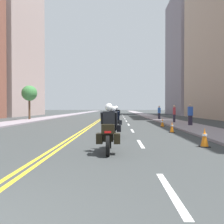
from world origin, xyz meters
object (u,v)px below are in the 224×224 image
(pedestrian_0, at_px, (159,113))
(pedestrian_1, at_px, (190,115))
(traffic_cone_1, at_px, (162,123))
(traffic_cone_0, at_px, (205,138))
(motorcycle_3, at_px, (113,117))
(motorcycle_2, at_px, (116,120))
(traffic_cone_2, at_px, (172,127))
(motorcycle_4, at_px, (114,116))
(street_tree_0, at_px, (29,94))
(motorcycle_1, at_px, (114,125))
(pedestrian_2, at_px, (174,114))
(motorcycle_0, at_px, (109,132))

(pedestrian_0, distance_m, pedestrian_1, 11.63)
(traffic_cone_1, bearing_deg, pedestrian_0, 82.00)
(traffic_cone_0, bearing_deg, motorcycle_3, 107.12)
(motorcycle_2, distance_m, motorcycle_3, 4.03)
(motorcycle_3, height_order, traffic_cone_0, motorcycle_3)
(traffic_cone_2, bearing_deg, pedestrian_1, 62.95)
(motorcycle_4, bearing_deg, traffic_cone_2, -74.94)
(motorcycle_3, bearing_deg, street_tree_0, 142.29)
(street_tree_0, bearing_deg, motorcycle_1, -59.34)
(motorcycle_2, distance_m, pedestrian_2, 8.53)
(pedestrian_1, relative_size, pedestrian_2, 1.03)
(pedestrian_0, bearing_deg, motorcycle_1, 82.96)
(motorcycle_3, distance_m, traffic_cone_1, 4.38)
(motorcycle_0, xyz_separation_m, traffic_cone_0, (3.61, 1.27, -0.32))
(motorcycle_2, distance_m, street_tree_0, 16.59)
(traffic_cone_0, distance_m, pedestrian_2, 14.81)
(motorcycle_0, relative_size, pedestrian_0, 1.30)
(pedestrian_0, bearing_deg, pedestrian_1, 101.46)
(pedestrian_1, bearing_deg, motorcycle_3, -25.02)
(traffic_cone_2, height_order, pedestrian_2, pedestrian_2)
(pedestrian_1, bearing_deg, traffic_cone_2, 53.52)
(motorcycle_1, height_order, traffic_cone_0, motorcycle_1)
(motorcycle_2, xyz_separation_m, traffic_cone_0, (3.43, -8.14, -0.29))
(motorcycle_1, bearing_deg, pedestrian_2, 66.20)
(traffic_cone_1, distance_m, pedestrian_0, 11.89)
(motorcycle_4, relative_size, traffic_cone_0, 3.07)
(motorcycle_3, bearing_deg, motorcycle_2, -83.62)
(pedestrian_0, relative_size, pedestrian_2, 0.99)
(motorcycle_1, bearing_deg, traffic_cone_1, 64.92)
(motorcycle_3, xyz_separation_m, traffic_cone_0, (3.75, -12.16, -0.30))
(traffic_cone_0, relative_size, street_tree_0, 0.17)
(motorcycle_4, relative_size, street_tree_0, 0.53)
(pedestrian_1, distance_m, pedestrian_2, 4.22)
(traffic_cone_1, bearing_deg, motorcycle_3, 154.71)
(traffic_cone_1, bearing_deg, motorcycle_2, -149.33)
(pedestrian_0, bearing_deg, traffic_cone_1, 90.68)
(pedestrian_0, height_order, street_tree_0, street_tree_0)
(motorcycle_3, height_order, motorcycle_4, motorcycle_3)
(motorcycle_3, bearing_deg, motorcycle_0, -87.55)
(traffic_cone_2, distance_m, pedestrian_0, 16.56)
(traffic_cone_1, relative_size, pedestrian_0, 0.36)
(motorcycle_4, bearing_deg, street_tree_0, 158.04)
(motorcycle_4, height_order, pedestrian_1, pedestrian_1)
(traffic_cone_1, height_order, street_tree_0, street_tree_0)
(pedestrian_0, bearing_deg, traffic_cone_2, 92.08)
(motorcycle_4, xyz_separation_m, traffic_cone_2, (3.68, -11.45, -0.33))
(motorcycle_0, bearing_deg, motorcycle_3, 90.73)
(motorcycle_3, height_order, pedestrian_1, pedestrian_1)
(pedestrian_2, bearing_deg, motorcycle_0, 165.01)
(traffic_cone_0, bearing_deg, pedestrian_1, 76.95)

